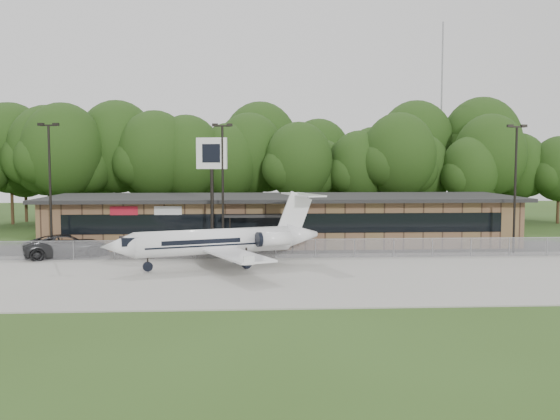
{
  "coord_description": "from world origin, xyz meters",
  "views": [
    {
      "loc": [
        -3.35,
        -31.46,
        7.45
      ],
      "look_at": [
        -0.85,
        12.0,
        3.96
      ],
      "focal_mm": 40.0,
      "sensor_mm": 36.0,
      "label": 1
    }
  ],
  "objects": [
    {
      "name": "business_jet",
      "position": [
        -4.92,
        11.14,
        1.85
      ],
      "size": [
        15.18,
        13.59,
        5.17
      ],
      "rotation": [
        0.0,
        0.0,
        0.33
      ],
      "color": "white",
      "rests_on": "ground"
    },
    {
      "name": "ground",
      "position": [
        0.0,
        0.0,
        0.0
      ],
      "size": [
        160.0,
        160.0,
        0.0
      ],
      "primitive_type": "plane",
      "color": "#30491A",
      "rests_on": "ground"
    },
    {
      "name": "terminal",
      "position": [
        -0.0,
        23.94,
        2.18
      ],
      "size": [
        41.0,
        11.65,
        4.3
      ],
      "color": "brown",
      "rests_on": "ground"
    },
    {
      "name": "treeline",
      "position": [
        0.0,
        42.0,
        7.5
      ],
      "size": [
        72.0,
        12.0,
        15.0
      ],
      "primitive_type": null,
      "color": "#193812",
      "rests_on": "ground"
    },
    {
      "name": "fence",
      "position": [
        0.0,
        15.0,
        0.78
      ],
      "size": [
        46.0,
        0.04,
        1.52
      ],
      "color": "gray",
      "rests_on": "ground"
    },
    {
      "name": "pole_sign",
      "position": [
        -5.84,
        16.79,
        7.02
      ],
      "size": [
        2.4,
        0.84,
        9.17
      ],
      "rotation": [
        0.0,
        0.0,
        -0.24
      ],
      "color": "black",
      "rests_on": "ground"
    },
    {
      "name": "light_pole_left",
      "position": [
        -18.0,
        16.5,
        5.98
      ],
      "size": [
        1.55,
        0.3,
        10.23
      ],
      "color": "black",
      "rests_on": "ground"
    },
    {
      "name": "radio_mast",
      "position": [
        22.0,
        48.0,
        12.5
      ],
      "size": [
        0.2,
        0.2,
        25.0
      ],
      "primitive_type": "cylinder",
      "color": "gray",
      "rests_on": "ground"
    },
    {
      "name": "parking_lot",
      "position": [
        0.0,
        19.5,
        0.03
      ],
      "size": [
        50.0,
        9.0,
        0.06
      ],
      "primitive_type": "cube",
      "color": "#383835",
      "rests_on": "ground"
    },
    {
      "name": "light_pole_mid",
      "position": [
        -5.0,
        16.5,
        5.98
      ],
      "size": [
        1.55,
        0.3,
        10.23
      ],
      "color": "black",
      "rests_on": "ground"
    },
    {
      "name": "suv",
      "position": [
        -16.93,
        16.69,
        0.89
      ],
      "size": [
        7.05,
        5.15,
        1.78
      ],
      "primitive_type": "imported",
      "rotation": [
        0.0,
        0.0,
        1.96
      ],
      "color": "#303033",
      "rests_on": "ground"
    },
    {
      "name": "apron",
      "position": [
        0.0,
        8.0,
        0.04
      ],
      "size": [
        64.0,
        18.0,
        0.08
      ],
      "primitive_type": "cube",
      "color": "#9E9B93",
      "rests_on": "ground"
    },
    {
      "name": "light_pole_right",
      "position": [
        18.0,
        16.5,
        5.98
      ],
      "size": [
        1.55,
        0.3,
        10.23
      ],
      "color": "black",
      "rests_on": "ground"
    }
  ]
}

